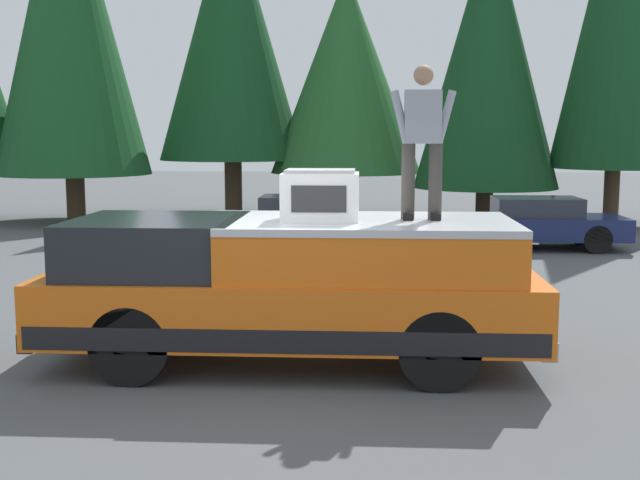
# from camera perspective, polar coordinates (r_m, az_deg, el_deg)

# --- Properties ---
(ground_plane) EXTENTS (90.00, 90.00, 0.00)m
(ground_plane) POSITION_cam_1_polar(r_m,az_deg,el_deg) (8.86, -3.91, -9.42)
(ground_plane) COLOR #4C4F51
(pickup_truck) EXTENTS (2.01, 5.54, 1.65)m
(pickup_truck) POSITION_cam_1_polar(r_m,az_deg,el_deg) (8.97, -2.06, -3.43)
(pickup_truck) COLOR orange
(pickup_truck) RESTS_ON ground
(compressor_unit) EXTENTS (0.65, 0.84, 0.56)m
(compressor_unit) POSITION_cam_1_polar(r_m,az_deg,el_deg) (8.74, 0.04, 3.25)
(compressor_unit) COLOR white
(compressor_unit) RESTS_ON pickup_truck
(person_on_truck_bed) EXTENTS (0.29, 0.72, 1.69)m
(person_on_truck_bed) POSITION_cam_1_polar(r_m,az_deg,el_deg) (8.86, 7.38, 7.29)
(person_on_truck_bed) COLOR #423D38
(person_on_truck_bed) RESTS_ON pickup_truck
(parked_car_navy) EXTENTS (1.64, 4.10, 1.16)m
(parked_car_navy) POSITION_cam_1_polar(r_m,az_deg,el_deg) (18.58, 15.03, 1.19)
(parked_car_navy) COLOR navy
(parked_car_navy) RESTS_ON ground
(parked_car_silver) EXTENTS (1.64, 4.10, 1.16)m
(parked_car_silver) POSITION_cam_1_polar(r_m,az_deg,el_deg) (18.38, -1.52, 1.39)
(parked_car_silver) COLOR silver
(parked_car_silver) RESTS_ON ground
(conifer_far_left) EXTENTS (3.54, 3.54, 10.39)m
(conifer_far_left) POSITION_cam_1_polar(r_m,az_deg,el_deg) (23.96, 20.79, 15.36)
(conifer_far_left) COLOR #4C3826
(conifer_far_left) RESTS_ON ground
(conifer_left) EXTENTS (4.13, 4.13, 8.55)m
(conifer_left) POSITION_cam_1_polar(r_m,az_deg,el_deg) (23.51, 12.00, 12.87)
(conifer_left) COLOR #4C3826
(conifer_left) RESTS_ON ground
(conifer_center_left) EXTENTS (4.61, 4.61, 7.40)m
(conifer_center_left) POSITION_cam_1_polar(r_m,az_deg,el_deg) (24.60, 1.88, 11.85)
(conifer_center_left) COLOR #4C3826
(conifer_center_left) RESTS_ON ground
(conifer_center_right) EXTENTS (4.50, 4.50, 9.61)m
(conifer_center_right) POSITION_cam_1_polar(r_m,az_deg,el_deg) (25.22, -6.41, 14.67)
(conifer_center_right) COLOR #4C3826
(conifer_center_right) RESTS_ON ground
(conifer_right) EXTENTS (4.48, 4.48, 10.55)m
(conifer_right) POSITION_cam_1_polar(r_m,az_deg,el_deg) (24.66, -17.64, 15.19)
(conifer_right) COLOR #4C3826
(conifer_right) RESTS_ON ground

